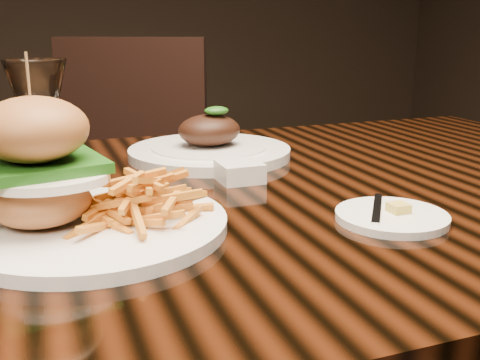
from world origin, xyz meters
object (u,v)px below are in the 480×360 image
object	(u,v)px
chair_far	(125,180)
burger_plate	(81,190)
dining_table	(219,239)
far_dish	(210,148)
wine_glass	(38,104)

from	to	relation	value
chair_far	burger_plate	bearing A→B (deg)	-76.45
dining_table	chair_far	size ratio (longest dim) A/B	1.68
dining_table	burger_plate	world-z (taller)	burger_plate
far_dish	wine_glass	bearing A→B (deg)	-138.40
dining_table	chair_far	distance (m)	0.89
wine_glass	far_dish	xyz separation A→B (m)	(0.29, 0.26, -0.13)
burger_plate	far_dish	size ratio (longest dim) A/B	1.06
wine_glass	chair_far	distance (m)	1.02
burger_plate	wine_glass	distance (m)	0.12
chair_far	far_dish	bearing A→B (deg)	-60.39
wine_glass	dining_table	bearing A→B (deg)	11.43
dining_table	wine_glass	world-z (taller)	wine_glass
wine_glass	burger_plate	bearing A→B (deg)	-59.00
burger_plate	far_dish	world-z (taller)	burger_plate
dining_table	wine_glass	bearing A→B (deg)	-168.57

